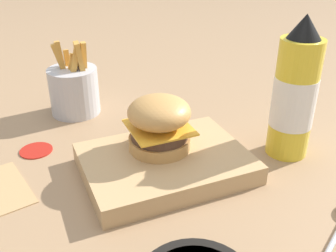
% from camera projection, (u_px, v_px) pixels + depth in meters
% --- Properties ---
extents(ground_plane, '(6.00, 6.00, 0.00)m').
position_uv_depth(ground_plane, '(164.00, 170.00, 0.63)').
color(ground_plane, '#9E7A56').
extents(serving_board, '(0.25, 0.19, 0.03)m').
position_uv_depth(serving_board, '(168.00, 163.00, 0.62)').
color(serving_board, tan).
rests_on(serving_board, ground_plane).
extents(burger, '(0.10, 0.10, 0.09)m').
position_uv_depth(burger, '(156.00, 124.00, 0.61)').
color(burger, tan).
rests_on(burger, serving_board).
extents(ketchup_bottle, '(0.07, 0.07, 0.24)m').
position_uv_depth(ketchup_bottle, '(294.00, 95.00, 0.63)').
color(ketchup_bottle, yellow).
rests_on(ketchup_bottle, ground_plane).
extents(fries_basket, '(0.10, 0.10, 0.15)m').
position_uv_depth(fries_basket, '(74.00, 89.00, 0.80)').
color(fries_basket, '#B7B7BC').
rests_on(fries_basket, ground_plane).
extents(ketchup_puddle, '(0.06, 0.06, 0.00)m').
position_uv_depth(ketchup_puddle, '(36.00, 150.00, 0.68)').
color(ketchup_puddle, '#B21E14').
rests_on(ketchup_puddle, ground_plane).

